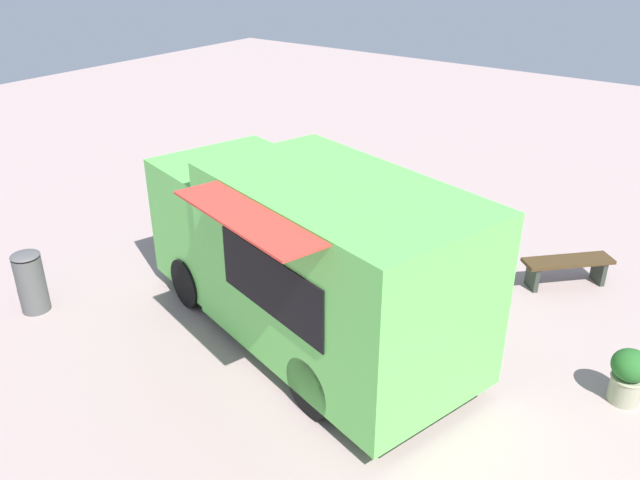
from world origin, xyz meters
name	(u,v)px	position (x,y,z in m)	size (l,w,h in m)	color
ground_plane	(348,326)	(0.00, 0.00, 0.00)	(40.00, 40.00, 0.00)	#AA928E
food_truck	(306,260)	(0.39, 0.52, 1.24)	(5.84, 3.87, 2.57)	#62CB55
person_customer	(398,214)	(1.17, -3.49, 0.32)	(0.57, 0.80, 0.85)	navy
planter_flowering_near	(177,225)	(4.29, -0.50, 0.33)	(0.41, 0.41, 0.65)	#4F535C
planter_flowering_far	(629,374)	(-3.76, -0.69, 0.41)	(0.47, 0.47, 0.75)	#9E9D80
plaza_bench	(567,266)	(-2.23, -3.20, 0.36)	(1.33, 1.36, 0.48)	#44311A
trash_bin	(31,281)	(4.23, 2.52, 0.51)	(0.44, 0.44, 1.00)	#505251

